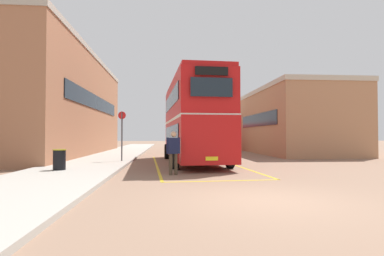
{
  "coord_description": "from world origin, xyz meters",
  "views": [
    {
      "loc": [
        -2.46,
        -7.47,
        1.59
      ],
      "look_at": [
        -0.88,
        11.72,
        2.05
      ],
      "focal_mm": 28.92,
      "sensor_mm": 36.0,
      "label": 1
    }
  ],
  "objects_px": {
    "single_deck_bus": "(211,135)",
    "litter_bin": "(59,160)",
    "bus_stop_sign": "(122,131)",
    "pedestrian_boarding": "(173,150)",
    "double_decker_bus": "(193,120)"
  },
  "relations": [
    {
      "from": "double_decker_bus",
      "to": "litter_bin",
      "type": "height_order",
      "value": "double_decker_bus"
    },
    {
      "from": "single_deck_bus",
      "to": "pedestrian_boarding",
      "type": "xyz_separation_m",
      "value": [
        -4.74,
        -22.24,
        -0.62
      ]
    },
    {
      "from": "pedestrian_boarding",
      "to": "single_deck_bus",
      "type": "bearing_deg",
      "value": 77.97
    },
    {
      "from": "pedestrian_boarding",
      "to": "bus_stop_sign",
      "type": "xyz_separation_m",
      "value": [
        -2.81,
        5.38,
        0.8
      ]
    },
    {
      "from": "single_deck_bus",
      "to": "bus_stop_sign",
      "type": "relative_size",
      "value": 2.98
    },
    {
      "from": "litter_bin",
      "to": "pedestrian_boarding",
      "type": "bearing_deg",
      "value": -11.39
    },
    {
      "from": "single_deck_bus",
      "to": "litter_bin",
      "type": "distance_m",
      "value": 23.33
    },
    {
      "from": "single_deck_bus",
      "to": "litter_bin",
      "type": "xyz_separation_m",
      "value": [
        -9.5,
        -21.28,
        -1.06
      ]
    },
    {
      "from": "pedestrian_boarding",
      "to": "litter_bin",
      "type": "height_order",
      "value": "pedestrian_boarding"
    },
    {
      "from": "double_decker_bus",
      "to": "pedestrian_boarding",
      "type": "distance_m",
      "value": 5.79
    },
    {
      "from": "double_decker_bus",
      "to": "pedestrian_boarding",
      "type": "xyz_separation_m",
      "value": [
        -1.26,
        -5.45,
        -1.49
      ]
    },
    {
      "from": "single_deck_bus",
      "to": "bus_stop_sign",
      "type": "height_order",
      "value": "single_deck_bus"
    },
    {
      "from": "double_decker_bus",
      "to": "litter_bin",
      "type": "xyz_separation_m",
      "value": [
        -6.02,
        -4.49,
        -1.94
      ]
    },
    {
      "from": "single_deck_bus",
      "to": "pedestrian_boarding",
      "type": "relative_size",
      "value": 4.78
    },
    {
      "from": "single_deck_bus",
      "to": "litter_bin",
      "type": "bearing_deg",
      "value": -114.06
    }
  ]
}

